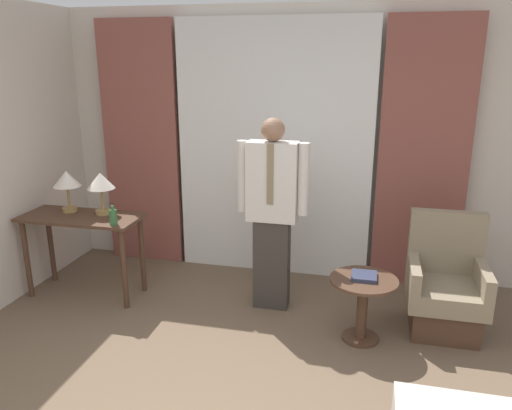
# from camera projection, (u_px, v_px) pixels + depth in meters

# --- Properties ---
(wall_back) EXTENTS (10.00, 0.06, 2.70)m
(wall_back) POSITION_uv_depth(u_px,v_px,m) (276.00, 143.00, 5.12)
(wall_back) COLOR beige
(wall_back) RESTS_ON ground_plane
(curtain_sheer_center) EXTENTS (1.98, 0.06, 2.58)m
(curtain_sheer_center) POSITION_uv_depth(u_px,v_px,m) (273.00, 151.00, 5.02)
(curtain_sheer_center) COLOR white
(curtain_sheer_center) RESTS_ON ground_plane
(curtain_drape_left) EXTENTS (0.83, 0.06, 2.58)m
(curtain_drape_left) POSITION_uv_depth(u_px,v_px,m) (141.00, 146.00, 5.34)
(curtain_drape_left) COLOR brown
(curtain_drape_left) RESTS_ON ground_plane
(curtain_drape_right) EXTENTS (0.83, 0.06, 2.58)m
(curtain_drape_right) POSITION_uv_depth(u_px,v_px,m) (423.00, 158.00, 4.70)
(curtain_drape_right) COLOR brown
(curtain_drape_right) RESTS_ON ground_plane
(desk) EXTENTS (1.12, 0.49, 0.79)m
(desk) POSITION_uv_depth(u_px,v_px,m) (83.00, 230.00, 4.66)
(desk) COLOR #4C3323
(desk) RESTS_ON ground_plane
(table_lamp_left) EXTENTS (0.25, 0.25, 0.40)m
(table_lamp_left) POSITION_uv_depth(u_px,v_px,m) (67.00, 181.00, 4.67)
(table_lamp_left) COLOR #9E7F47
(table_lamp_left) RESTS_ON desk
(table_lamp_right) EXTENTS (0.25, 0.25, 0.40)m
(table_lamp_right) POSITION_uv_depth(u_px,v_px,m) (101.00, 183.00, 4.59)
(table_lamp_right) COLOR #9E7F47
(table_lamp_right) RESTS_ON desk
(bottle_near_edge) EXTENTS (0.07, 0.07, 0.17)m
(bottle_near_edge) POSITION_uv_depth(u_px,v_px,m) (113.00, 217.00, 4.35)
(bottle_near_edge) COLOR #336638
(bottle_near_edge) RESTS_ON desk
(person) EXTENTS (0.63, 0.21, 1.72)m
(person) POSITION_uv_depth(u_px,v_px,m) (272.00, 208.00, 4.34)
(person) COLOR #38332D
(person) RESTS_ON ground_plane
(armchair) EXTENTS (0.61, 0.61, 0.97)m
(armchair) POSITION_uv_depth(u_px,v_px,m) (445.00, 291.00, 4.13)
(armchair) COLOR #4C3323
(armchair) RESTS_ON ground_plane
(side_table) EXTENTS (0.53, 0.53, 0.53)m
(side_table) POSITION_uv_depth(u_px,v_px,m) (363.00, 299.00, 3.95)
(side_table) COLOR #4C3323
(side_table) RESTS_ON ground_plane
(book) EXTENTS (0.20, 0.20, 0.03)m
(book) POSITION_uv_depth(u_px,v_px,m) (364.00, 276.00, 3.92)
(book) COLOR #2D334C
(book) RESTS_ON side_table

